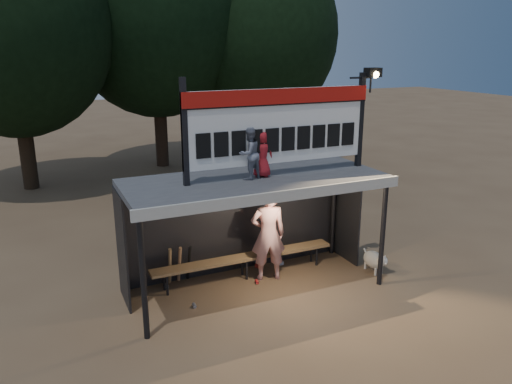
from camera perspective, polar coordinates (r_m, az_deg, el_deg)
ground at (r=10.32m, az=-0.10°, el=-10.89°), size 80.00×80.00×0.00m
player at (r=10.32m, az=1.40°, el=-4.85°), size 0.82×0.64×1.99m
child_a at (r=9.27m, az=-0.78°, el=4.41°), size 0.57×0.52×0.97m
child_b at (r=9.44m, az=0.68°, el=4.35°), size 0.50×0.40×0.88m
dugout_shelter at (r=9.83m, az=-0.69°, el=-0.67°), size 5.10×2.08×2.32m
scoreboard_assembly at (r=9.51m, az=3.01°, el=7.88°), size 4.10×0.27×1.99m
bench at (r=10.59m, az=-1.33°, el=-7.56°), size 4.00×0.35×0.48m
tree_left at (r=18.39m, az=-26.30°, el=17.20°), size 6.46×6.46×9.27m
tree_mid at (r=20.48m, az=-11.53°, el=20.05°), size 7.22×7.22×10.36m
tree_right at (r=20.81m, az=0.61°, el=17.60°), size 6.08×6.08×8.72m
dog at (r=11.17m, az=13.44°, el=-7.58°), size 0.36×0.81×0.49m
bats at (r=10.43m, az=-8.74°, el=-8.16°), size 0.48×0.33×0.84m
litter at (r=10.59m, az=-2.59°, el=-9.92°), size 2.74×1.23×0.08m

